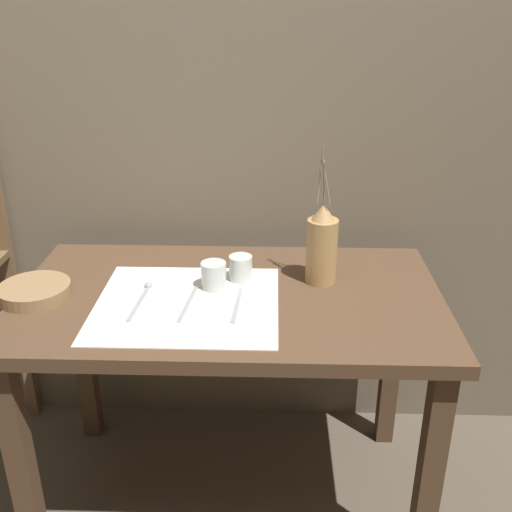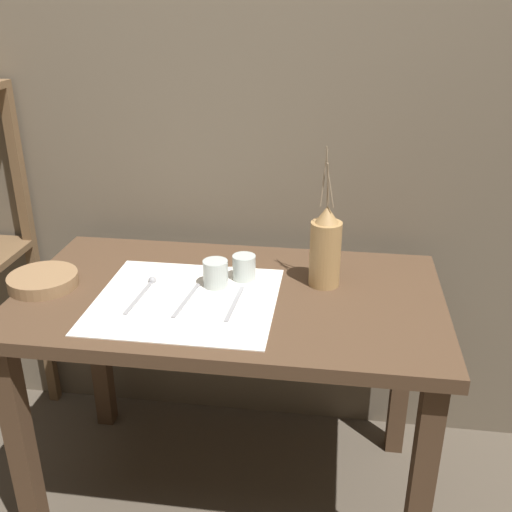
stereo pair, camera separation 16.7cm
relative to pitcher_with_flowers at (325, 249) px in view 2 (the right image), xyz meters
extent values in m
plane|color=brown|center=(-0.27, -0.09, -0.87)|extent=(12.00, 12.00, 0.00)
cube|color=#6B5E4C|center=(-0.27, 0.37, 0.33)|extent=(7.00, 0.06, 2.40)
cube|color=#4C3523|center=(-0.27, -0.09, -0.13)|extent=(1.23, 0.70, 0.04)
cube|color=#4C3523|center=(-0.82, -0.38, -0.51)|extent=(0.06, 0.06, 0.72)
cube|color=#4C3523|center=(0.28, -0.38, -0.51)|extent=(0.06, 0.06, 0.72)
cube|color=#4C3523|center=(-0.82, 0.20, -0.51)|extent=(0.06, 0.06, 0.72)
cube|color=#4C3523|center=(0.28, 0.20, -0.51)|extent=(0.06, 0.06, 0.72)
cube|color=brown|center=(-1.09, 0.30, -0.23)|extent=(0.04, 0.04, 1.29)
cube|color=white|center=(-0.38, -0.16, -0.11)|extent=(0.51, 0.46, 0.00)
cylinder|color=#A87F4C|center=(0.00, 0.00, -0.02)|extent=(0.09, 0.09, 0.20)
cone|color=#A87F4C|center=(0.00, 0.00, 0.11)|extent=(0.07, 0.07, 0.05)
cylinder|color=#847056|center=(0.00, -0.01, 0.19)|extent=(0.01, 0.02, 0.13)
cylinder|color=#847056|center=(0.00, 0.01, 0.22)|extent=(0.02, 0.02, 0.17)
cylinder|color=#847056|center=(0.00, -0.01, 0.19)|extent=(0.03, 0.02, 0.13)
cylinder|color=#847056|center=(-0.01, 0.01, 0.21)|extent=(0.02, 0.03, 0.16)
cylinder|color=#8E6B47|center=(-0.82, -0.13, -0.10)|extent=(0.20, 0.20, 0.04)
cylinder|color=#B7C1BC|center=(-0.31, -0.06, -0.07)|extent=(0.07, 0.07, 0.08)
cylinder|color=#B7C1BC|center=(-0.24, 0.00, -0.07)|extent=(0.07, 0.07, 0.08)
cube|color=#939399|center=(-0.51, -0.17, -0.11)|extent=(0.03, 0.20, 0.00)
sphere|color=#939399|center=(-0.51, -0.06, -0.11)|extent=(0.02, 0.02, 0.02)
cube|color=#939399|center=(-0.38, -0.16, -0.11)|extent=(0.03, 0.20, 0.00)
cube|color=#939399|center=(-0.24, -0.16, -0.11)|extent=(0.02, 0.20, 0.00)
camera|label=1|loc=(-0.14, -1.62, 0.69)|focal=42.00mm
camera|label=2|loc=(0.02, -1.60, 0.69)|focal=42.00mm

